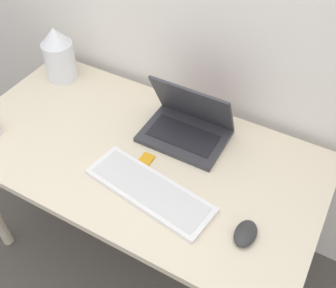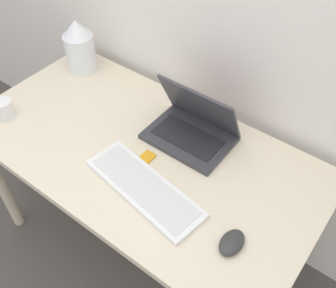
% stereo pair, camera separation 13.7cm
% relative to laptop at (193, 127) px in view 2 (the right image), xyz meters
% --- Properties ---
extents(desk, '(1.39, 0.72, 0.73)m').
position_rel_laptop_xyz_m(desk, '(-0.12, -0.18, -0.13)').
color(desk, beige).
rests_on(desk, ground_plane).
extents(laptop, '(0.32, 0.23, 0.23)m').
position_rel_laptop_xyz_m(laptop, '(0.00, 0.00, 0.00)').
color(laptop, '#333338').
rests_on(laptop, desk).
extents(keyboard, '(0.48, 0.22, 0.02)m').
position_rel_laptop_xyz_m(keyboard, '(0.02, -0.32, -0.04)').
color(keyboard, white).
rests_on(keyboard, desk).
extents(mouse, '(0.07, 0.10, 0.03)m').
position_rel_laptop_xyz_m(mouse, '(0.37, -0.32, -0.04)').
color(mouse, '#2D2D2D').
rests_on(mouse, desk).
extents(vase, '(0.13, 0.13, 0.25)m').
position_rel_laptop_xyz_m(vase, '(-0.67, 0.06, 0.07)').
color(vase, white).
rests_on(vase, desk).
extents(mp3_player, '(0.04, 0.06, 0.01)m').
position_rel_laptop_xyz_m(mp3_player, '(-0.07, -0.20, -0.05)').
color(mp3_player, orange).
rests_on(mp3_player, desk).
extents(mug, '(0.08, 0.08, 0.08)m').
position_rel_laptop_xyz_m(mug, '(-0.67, -0.37, -0.01)').
color(mug, white).
rests_on(mug, desk).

